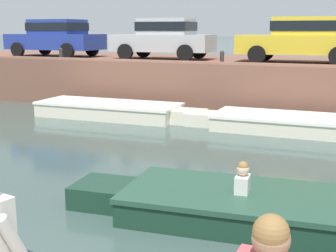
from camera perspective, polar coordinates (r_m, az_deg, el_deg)
name	(u,v)px	position (r m, az deg, el deg)	size (l,w,h in m)	color
ground_plane	(181,168)	(9.91, 1.56, -5.09)	(400.00, 400.00, 0.00)	#384C47
far_quay_wall	(268,83)	(18.23, 12.06, 5.14)	(60.00, 6.00, 1.74)	brown
far_wall_coping	(251,64)	(15.35, 10.07, 7.46)	(60.00, 0.24, 0.08)	#925F4C
boat_moored_west_cream	(115,110)	(15.55, -6.47, 1.92)	(5.73, 1.89, 0.50)	silver
boat_moored_central_cream	(289,123)	(13.78, 14.57, 0.30)	(5.68, 1.94, 0.46)	silver
motorboat_passing	(276,210)	(7.23, 13.05, -9.95)	(6.22, 2.23, 0.93)	#193828
car_leftmost_blue	(56,36)	(20.71, -13.50, 10.59)	(4.09, 2.01, 1.54)	#233893
car_left_inner_silver	(164,37)	(18.19, -0.46, 10.80)	(3.91, 2.00, 1.54)	#B7BABC
car_centre_yellow	(302,38)	(16.81, 16.01, 10.29)	(4.22, 2.02, 1.54)	yellow
mooring_bollard_west	(61,53)	(18.60, -12.92, 8.66)	(0.15, 0.15, 0.45)	#2D2B28
mooring_bollard_mid	(222,57)	(15.72, 6.60, 8.38)	(0.15, 0.15, 0.45)	#2D2B28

